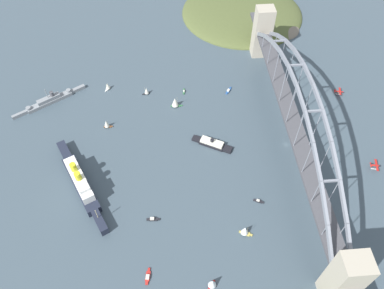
# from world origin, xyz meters

# --- Properties ---
(ground_plane) EXTENTS (1400.00, 1400.00, 0.00)m
(ground_plane) POSITION_xyz_m (0.00, 0.00, 0.00)
(ground_plane) COLOR #3D4C56
(harbor_arch_bridge) EXTENTS (306.49, 17.12, 68.45)m
(harbor_arch_bridge) POSITION_xyz_m (0.00, -0.00, 28.64)
(harbor_arch_bridge) COLOR #ADA38E
(harbor_arch_bridge) RESTS_ON ground
(headland_east_shore) EXTENTS (139.88, 139.63, 21.69)m
(headland_east_shore) POSITION_xyz_m (196.13, 3.22, 0.00)
(headland_east_shore) COLOR #4C562D
(headland_east_shore) RESTS_ON ground
(ocean_liner) EXTENTS (85.63, 47.21, 21.10)m
(ocean_liner) POSITION_xyz_m (-28.22, 167.11, 6.40)
(ocean_liner) COLOR #1E2333
(ocean_liner) RESTS_ON ground
(naval_cruiser) EXTENTS (39.50, 61.64, 16.64)m
(naval_cruiser) POSITION_xyz_m (66.59, 205.40, 2.73)
(naval_cruiser) COLOR gray
(naval_cruiser) RESTS_ON ground
(harbor_ferry_steamer) EXTENTS (21.56, 33.56, 7.43)m
(harbor_ferry_steamer) POSITION_xyz_m (4.44, 62.28, 2.21)
(harbor_ferry_steamer) COLOR black
(harbor_ferry_steamer) RESTS_ON ground
(seaplane_taxiing_near_bridge) EXTENTS (11.81, 8.09, 5.19)m
(seaplane_taxiing_near_bridge) POSITION_xyz_m (-28.93, -64.66, 2.38)
(seaplane_taxiing_near_bridge) COLOR #B7B7B2
(seaplane_taxiing_near_bridge) RESTS_ON ground
(seaplane_second_in_formation) EXTENTS (10.20, 8.70, 4.81)m
(seaplane_second_in_formation) POSITION_xyz_m (56.76, -63.40, 2.06)
(seaplane_second_in_formation) COLOR #B7B7B2
(seaplane_second_in_formation) RESTS_ON ground
(small_boat_0) EXTENTS (8.98, 7.27, 10.00)m
(small_boat_0) POSITION_xyz_m (-111.32, 75.64, 4.63)
(small_boat_0) COLOR #B2231E
(small_boat_0) RESTS_ON ground
(small_boat_1) EXTENTS (4.69, 7.15, 8.33)m
(small_boat_1) POSITION_xyz_m (70.88, 116.72, 3.91)
(small_boat_1) COLOR black
(small_boat_1) RESTS_ON ground
(small_boat_2) EXTENTS (9.82, 6.99, 2.17)m
(small_boat_2) POSITION_xyz_m (68.39, 39.32, 0.76)
(small_boat_2) COLOR #234C8C
(small_boat_2) RESTS_ON ground
(small_boat_3) EXTENTS (7.73, 2.06, 1.94)m
(small_boat_3) POSITION_xyz_m (70.64, 81.65, 0.71)
(small_boat_3) COLOR #2D6B3D
(small_boat_3) RESTS_ON ground
(small_boat_4) EXTENTS (11.18, 3.89, 2.04)m
(small_boat_4) POSITION_xyz_m (-102.34, 116.92, 0.72)
(small_boat_4) COLOR #B2231E
(small_boat_4) RESTS_ON ground
(small_boat_5) EXTENTS (6.00, 10.89, 11.34)m
(small_boat_5) POSITION_xyz_m (52.53, 90.80, 5.26)
(small_boat_5) COLOR #2D6B3D
(small_boat_5) RESTS_ON ground
(small_boat_6) EXTENTS (7.14, 5.93, 7.75)m
(small_boat_6) POSITION_xyz_m (80.65, 153.41, 3.59)
(small_boat_6) COLOR silver
(small_boat_6) RESTS_ON ground
(small_boat_7) EXTENTS (2.84, 9.79, 2.32)m
(small_boat_7) POSITION_xyz_m (-60.97, 112.98, 0.81)
(small_boat_7) COLOR black
(small_boat_7) RESTS_ON ground
(small_boat_8) EXTENTS (4.32, 7.92, 2.02)m
(small_boat_8) POSITION_xyz_m (-52.27, 33.86, 0.74)
(small_boat_8) COLOR black
(small_boat_8) RESTS_ON ground
(small_boat_9) EXTENTS (6.87, 9.30, 10.13)m
(small_boat_9) POSITION_xyz_m (-76.83, 48.67, 4.67)
(small_boat_9) COLOR gold
(small_boat_9) RESTS_ON ground
(small_boat_10) EXTENTS (4.27, 7.68, 9.10)m
(small_boat_10) POSITION_xyz_m (31.75, 151.29, 4.22)
(small_boat_10) COLOR brown
(small_boat_10) RESTS_ON ground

